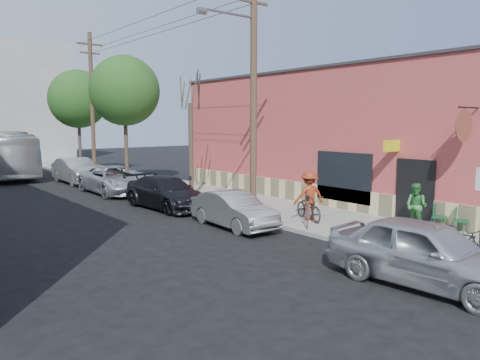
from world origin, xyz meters
TOP-DOWN VIEW (x-y plane):
  - ground at (0.00, 0.00)m, footprint 120.00×120.00m
  - sidewalk at (4.25, 11.00)m, footprint 4.50×58.00m
  - cafe_building at (8.99, 4.99)m, footprint 6.60×20.20m
  - parking_meter_near at (2.25, 0.67)m, footprint 0.14×0.14m
  - parking_meter_far at (2.25, 8.50)m, footprint 0.14×0.14m
  - utility_pole_near at (2.39, 3.95)m, footprint 3.57×0.28m
  - utility_pole_far at (2.45, 21.43)m, footprint 1.80×0.28m
  - tree_bare at (2.80, 9.27)m, footprint 0.24×0.24m
  - tree_leafy_mid at (2.80, 16.87)m, footprint 4.36×4.36m
  - tree_leafy_far at (2.80, 25.16)m, footprint 4.42×4.42m
  - patio_chair_a at (6.13, -3.01)m, footprint 0.66×0.66m
  - patio_chair_b at (6.15, -2.20)m, footprint 0.64×0.64m
  - patron_green at (5.50, -1.66)m, footprint 0.65×0.82m
  - cyclist at (3.54, 1.81)m, footprint 1.44×1.10m
  - cyclist_bike at (3.54, 1.81)m, footprint 1.28×2.06m
  - parked_bike_a at (2.45, -4.82)m, footprint 0.78×1.80m
  - parked_bike_b at (2.49, -5.26)m, footprint 0.70×1.90m
  - car_0 at (0.53, -4.91)m, footprint 2.33×5.05m
  - car_1 at (0.80, 3.16)m, footprint 1.63×4.21m
  - car_2 at (0.80, 8.31)m, footprint 2.36×5.25m
  - car_3 at (0.80, 14.18)m, footprint 2.69×5.65m
  - car_4 at (0.69, 20.02)m, footprint 1.84×5.10m
  - bus at (-2.06, 27.33)m, footprint 3.76×12.21m

SIDE VIEW (x-z plane):
  - ground at x=0.00m, z-range 0.00..0.00m
  - sidewalk at x=4.25m, z-range 0.00..0.15m
  - patio_chair_a at x=6.13m, z-range 0.15..1.03m
  - patio_chair_b at x=6.15m, z-range 0.15..1.03m
  - parked_bike_b at x=2.49m, z-range 0.15..1.14m
  - cyclist_bike at x=3.54m, z-range 0.15..1.17m
  - parked_bike_a at x=2.45m, z-range 0.15..1.20m
  - car_1 at x=0.80m, z-range 0.00..1.37m
  - car_2 at x=0.80m, z-range 0.00..1.49m
  - car_3 at x=0.80m, z-range 0.00..1.56m
  - car_4 at x=0.69m, z-range 0.00..1.67m
  - car_0 at x=0.53m, z-range 0.00..1.68m
  - parking_meter_near at x=2.25m, z-range 0.36..1.60m
  - parking_meter_far at x=2.25m, z-range 0.36..1.60m
  - patron_green at x=5.50m, z-range 0.15..1.82m
  - cyclist at x=3.54m, z-range 0.15..2.12m
  - bus at x=-2.06m, z-range 0.00..3.35m
  - tree_bare at x=2.80m, z-range 0.15..4.97m
  - cafe_building at x=8.99m, z-range 0.00..6.61m
  - utility_pole_far at x=2.45m, z-range 0.34..10.34m
  - utility_pole_near at x=2.39m, z-range 0.41..10.41m
  - tree_leafy_far at x=2.80m, z-range 1.85..9.70m
  - tree_leafy_mid at x=2.80m, z-range 1.96..9.97m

